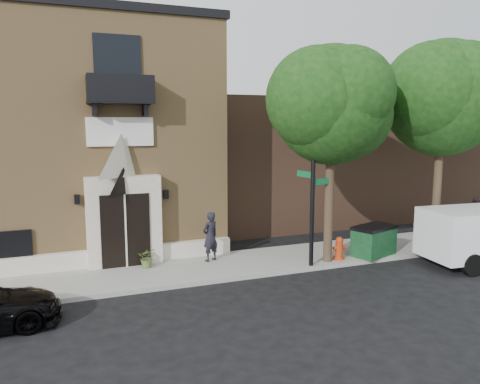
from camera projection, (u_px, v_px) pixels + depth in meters
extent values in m
plane|color=black|center=(170.00, 290.00, 14.73)|extent=(120.00, 120.00, 0.00)
cube|color=gray|center=(189.00, 270.00, 16.46)|extent=(42.00, 3.00, 0.15)
cube|color=#AB8351|center=(59.00, 139.00, 20.37)|extent=(12.00, 10.00, 9.00)
cube|color=black|center=(53.00, 28.00, 19.68)|extent=(12.20, 10.20, 0.30)
cube|color=silver|center=(67.00, 261.00, 16.25)|extent=(12.00, 0.30, 0.60)
cube|color=silver|center=(124.00, 221.00, 16.65)|extent=(2.60, 0.55, 3.20)
pyramid|color=silver|center=(122.00, 155.00, 16.30)|extent=(2.60, 0.55, 1.50)
cube|color=black|center=(126.00, 231.00, 16.43)|extent=(1.70, 0.06, 2.60)
cube|color=silver|center=(126.00, 231.00, 16.39)|extent=(0.06, 0.04, 2.60)
cube|color=white|center=(120.00, 132.00, 16.36)|extent=(2.30, 0.10, 1.00)
cube|color=black|center=(121.00, 102.00, 15.85)|extent=(2.20, 0.90, 0.10)
cube|color=black|center=(122.00, 88.00, 15.39)|extent=(2.20, 0.06, 0.90)
cube|color=black|center=(88.00, 88.00, 15.41)|extent=(0.06, 0.90, 0.90)
cube|color=black|center=(151.00, 90.00, 16.16)|extent=(0.06, 0.90, 0.90)
cube|color=black|center=(118.00, 67.00, 16.06)|extent=(1.60, 0.08, 2.20)
cube|color=black|center=(14.00, 245.00, 15.64)|extent=(1.10, 0.10, 1.00)
cube|color=#CF4402|center=(15.00, 245.00, 15.67)|extent=(0.85, 0.06, 0.75)
cube|color=black|center=(77.00, 199.00, 16.09)|extent=(0.18, 0.18, 0.32)
cube|color=black|center=(166.00, 194.00, 17.20)|extent=(0.18, 0.18, 0.32)
cube|color=brown|center=(340.00, 158.00, 26.84)|extent=(18.00, 8.00, 6.40)
cylinder|color=#38281C|center=(329.00, 205.00, 16.96)|extent=(0.32, 0.32, 4.20)
sphere|color=#10330E|center=(332.00, 105.00, 16.43)|extent=(4.20, 4.20, 4.20)
sphere|color=#10330E|center=(346.00, 114.00, 17.04)|extent=(3.36, 3.36, 3.36)
sphere|color=#10330E|center=(317.00, 99.00, 15.96)|extent=(3.57, 3.57, 3.57)
sphere|color=#10330E|center=(348.00, 93.00, 15.80)|extent=(3.15, 3.15, 3.15)
cylinder|color=#38281C|center=(437.00, 194.00, 18.73)|extent=(0.32, 0.32, 4.42)
sphere|color=#10330E|center=(443.00, 98.00, 18.17)|extent=(4.50, 4.50, 4.50)
sphere|color=#10330E|center=(452.00, 107.00, 18.77)|extent=(3.60, 3.60, 3.60)
sphere|color=#10330E|center=(433.00, 92.00, 17.70)|extent=(3.82, 3.82, 3.83)
sphere|color=#10330E|center=(462.00, 87.00, 17.53)|extent=(3.38, 3.38, 3.38)
cylinder|color=black|center=(473.00, 265.00, 16.00)|extent=(0.81, 0.33, 0.79)
cylinder|color=black|center=(434.00, 250.00, 17.87)|extent=(0.81, 0.33, 0.79)
cylinder|color=black|center=(313.00, 185.00, 16.31)|extent=(0.16, 0.16, 5.82)
cube|color=#0D5C31|center=(322.00, 181.00, 16.53)|extent=(0.82, 0.20, 0.21)
cube|color=#0D5C31|center=(305.00, 174.00, 16.62)|extent=(0.20, 0.82, 0.21)
cylinder|color=#B03211|center=(339.00, 258.00, 17.48)|extent=(0.39, 0.39, 0.09)
cylinder|color=#B03211|center=(339.00, 249.00, 17.43)|extent=(0.29, 0.29, 0.60)
sphere|color=#B03211|center=(339.00, 240.00, 17.38)|extent=(0.29, 0.29, 0.29)
cylinder|color=#B03211|center=(339.00, 248.00, 17.42)|extent=(0.49, 0.13, 0.13)
cube|color=#0E361D|center=(374.00, 242.00, 17.98)|extent=(1.93, 1.47, 1.05)
cube|color=black|center=(374.00, 227.00, 17.90)|extent=(1.99, 1.53, 0.11)
imported|color=#536631|center=(147.00, 257.00, 16.46)|extent=(0.76, 0.69, 0.72)
imported|color=black|center=(210.00, 236.00, 17.17)|extent=(0.79, 0.68, 1.84)
imported|color=#2C211F|center=(475.00, 217.00, 20.94)|extent=(0.86, 1.00, 1.79)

